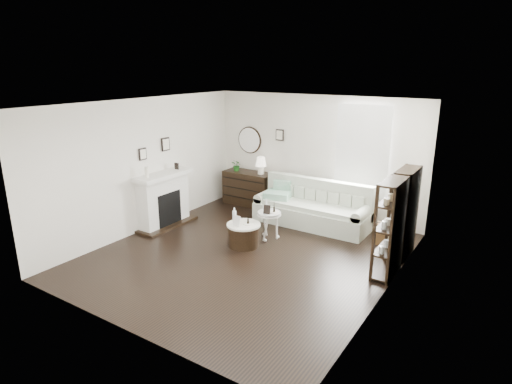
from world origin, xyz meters
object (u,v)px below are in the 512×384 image
Objects in this scene: sofa at (313,210)px; pedestal_table at (269,214)px; dresser at (249,188)px; drum_table at (244,235)px.

sofa is 1.27m from pedestal_table.
dresser is (-1.93, 0.39, 0.09)m from sofa.
dresser reaches higher than pedestal_table.
drum_table is (1.33, -2.16, -0.18)m from dresser.
sofa reaches higher than pedestal_table.
dresser reaches higher than drum_table.
drum_table is at bearing -111.54° from pedestal_table.
pedestal_table is (1.56, -1.59, 0.10)m from dresser.
sofa is 4.39× the size of pedestal_table.
sofa is at bearing 72.91° from pedestal_table.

